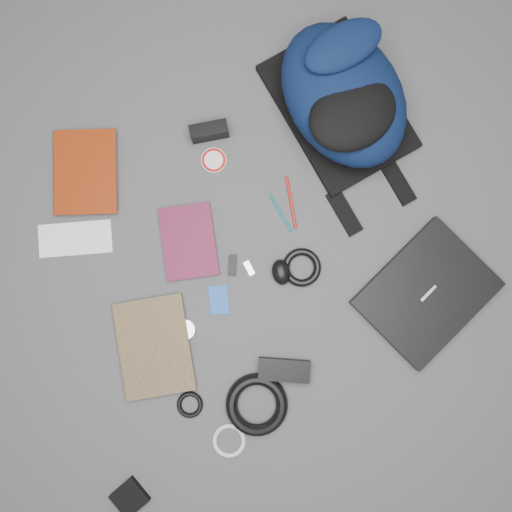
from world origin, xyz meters
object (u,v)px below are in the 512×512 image
object	(u,v)px
dvd_case	(189,242)
mouse	(281,272)
backpack	(344,95)
laptop	(426,293)
comic_book	(119,353)
power_brick	(284,370)
compact_camera	(209,131)
textbook_red	(53,173)
pouch	(130,498)

from	to	relation	value
dvd_case	mouse	size ratio (longest dim) A/B	2.87
backpack	laptop	size ratio (longest dim) A/B	1.38
comic_book	power_brick	bearing A→B (deg)	-15.43
power_brick	mouse	bearing A→B (deg)	95.59
compact_camera	power_brick	bearing A→B (deg)	-83.65
textbook_red	comic_book	xyz separation A→B (m)	(0.02, -0.55, -0.00)
compact_camera	mouse	xyz separation A→B (m)	(0.06, -0.45, -0.01)
textbook_red	backpack	bearing A→B (deg)	11.65
backpack	textbook_red	bearing A→B (deg)	163.71
laptop	textbook_red	distance (m)	1.13
backpack	textbook_red	size ratio (longest dim) A/B	1.95
laptop	pouch	distance (m)	1.01
textbook_red	dvd_case	size ratio (longest dim) A/B	1.17
compact_camera	power_brick	size ratio (longest dim) A/B	0.75
backpack	dvd_case	bearing A→B (deg)	-167.34
comic_book	compact_camera	bearing A→B (deg)	58.52
comic_book	mouse	size ratio (longest dim) A/B	3.75
backpack	compact_camera	world-z (taller)	backpack
textbook_red	power_brick	xyz separation A→B (m)	(0.44, -0.75, 0.00)
dvd_case	compact_camera	bearing A→B (deg)	71.10
mouse	dvd_case	bearing A→B (deg)	151.17
compact_camera	mouse	bearing A→B (deg)	-74.06
compact_camera	textbook_red	bearing A→B (deg)	-176.47
textbook_red	mouse	bearing A→B (deg)	-25.26
laptop	textbook_red	bearing A→B (deg)	117.39
laptop	mouse	bearing A→B (deg)	127.09
dvd_case	compact_camera	xyz separation A→B (m)	(0.16, 0.28, 0.02)
backpack	dvd_case	size ratio (longest dim) A/B	2.28
textbook_red	pouch	bearing A→B (deg)	-77.42
textbook_red	mouse	xyz separation A→B (m)	(0.53, -0.49, 0.01)
comic_book	pouch	distance (m)	0.40
textbook_red	pouch	size ratio (longest dim) A/B	3.01
laptop	mouse	world-z (taller)	mouse
backpack	power_brick	size ratio (longest dim) A/B	3.32
mouse	power_brick	distance (m)	0.28
power_brick	pouch	xyz separation A→B (m)	(-0.53, -0.19, -0.01)
compact_camera	laptop	bearing A→B (deg)	-47.90
comic_book	power_brick	world-z (taller)	power_brick
backpack	dvd_case	world-z (taller)	backpack
comic_book	compact_camera	size ratio (longest dim) A/B	2.53
comic_book	mouse	world-z (taller)	mouse
compact_camera	pouch	distance (m)	1.06
textbook_red	pouch	world-z (taller)	textbook_red
backpack	comic_book	xyz separation A→B (m)	(-0.83, -0.46, -0.09)
textbook_red	power_brick	world-z (taller)	power_brick
dvd_case	comic_book	bearing A→B (deg)	-129.90
laptop	compact_camera	size ratio (longest dim) A/B	3.20
mouse	pouch	world-z (taller)	mouse
laptop	comic_book	size ratio (longest dim) A/B	1.26
backpack	power_brick	bearing A→B (deg)	-131.65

